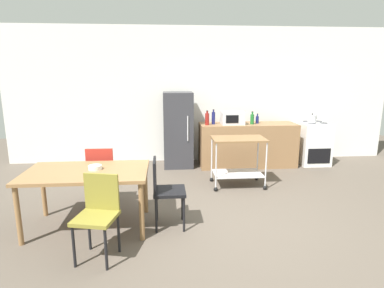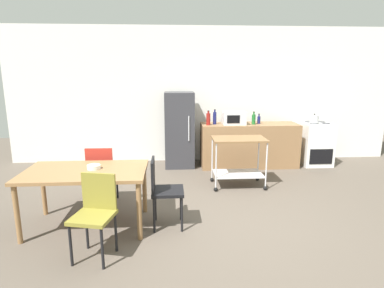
# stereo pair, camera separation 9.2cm
# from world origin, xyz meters

# --- Properties ---
(ground_plane) EXTENTS (12.00, 12.00, 0.00)m
(ground_plane) POSITION_xyz_m (0.00, 0.00, 0.00)
(ground_plane) COLOR brown
(back_wall) EXTENTS (8.40, 0.12, 2.90)m
(back_wall) POSITION_xyz_m (0.00, 3.20, 1.45)
(back_wall) COLOR silver
(back_wall) RESTS_ON ground_plane
(kitchen_counter) EXTENTS (2.00, 0.64, 0.90)m
(kitchen_counter) POSITION_xyz_m (0.90, 2.60, 0.45)
(kitchen_counter) COLOR olive
(kitchen_counter) RESTS_ON ground_plane
(dining_table) EXTENTS (1.50, 0.90, 0.75)m
(dining_table) POSITION_xyz_m (-1.79, 0.02, 0.67)
(dining_table) COLOR olive
(dining_table) RESTS_ON ground_plane
(chair_red) EXTENTS (0.40, 0.40, 0.89)m
(chair_red) POSITION_xyz_m (-1.75, 0.71, 0.52)
(chair_red) COLOR #B72D23
(chair_red) RESTS_ON ground_plane
(chair_black) EXTENTS (0.40, 0.40, 0.89)m
(chair_black) POSITION_xyz_m (-0.84, -0.05, 0.52)
(chair_black) COLOR black
(chair_black) RESTS_ON ground_plane
(chair_olive) EXTENTS (0.48, 0.48, 0.89)m
(chair_olive) POSITION_xyz_m (-1.53, -0.68, 0.52)
(chair_olive) COLOR olive
(chair_olive) RESTS_ON ground_plane
(stove_oven) EXTENTS (0.60, 0.61, 0.92)m
(stove_oven) POSITION_xyz_m (2.35, 2.62, 0.45)
(stove_oven) COLOR white
(stove_oven) RESTS_ON ground_plane
(refrigerator) EXTENTS (0.60, 0.63, 1.55)m
(refrigerator) POSITION_xyz_m (-0.55, 2.70, 0.78)
(refrigerator) COLOR #333338
(refrigerator) RESTS_ON ground_plane
(kitchen_cart) EXTENTS (0.91, 0.57, 0.85)m
(kitchen_cart) POSITION_xyz_m (0.43, 1.39, 0.57)
(kitchen_cart) COLOR brown
(kitchen_cart) RESTS_ON ground_plane
(bottle_wine) EXTENTS (0.08, 0.08, 0.29)m
(bottle_wine) POSITION_xyz_m (0.03, 2.51, 1.02)
(bottle_wine) COLOR maroon
(bottle_wine) RESTS_ON kitchen_counter
(bottle_hot_sauce) EXTENTS (0.07, 0.07, 0.30)m
(bottle_hot_sauce) POSITION_xyz_m (0.17, 2.59, 1.03)
(bottle_hot_sauce) COLOR navy
(bottle_hot_sauce) RESTS_ON kitchen_counter
(microwave) EXTENTS (0.46, 0.35, 0.26)m
(microwave) POSITION_xyz_m (0.56, 2.55, 1.03)
(microwave) COLOR silver
(microwave) RESTS_ON kitchen_counter
(bottle_olive_oil) EXTENTS (0.08, 0.08, 0.26)m
(bottle_olive_oil) POSITION_xyz_m (0.96, 2.53, 1.01)
(bottle_olive_oil) COLOR #1E6628
(bottle_olive_oil) RESTS_ON kitchen_counter
(bottle_sesame_oil) EXTENTS (0.06, 0.06, 0.21)m
(bottle_sesame_oil) POSITION_xyz_m (1.10, 2.61, 0.98)
(bottle_sesame_oil) COLOR navy
(bottle_sesame_oil) RESTS_ON kitchen_counter
(fruit_bowl) EXTENTS (0.16, 0.16, 0.05)m
(fruit_bowl) POSITION_xyz_m (-1.70, 0.06, 0.78)
(fruit_bowl) COLOR white
(fruit_bowl) RESTS_ON dining_table
(kettle) EXTENTS (0.24, 0.17, 0.19)m
(kettle) POSITION_xyz_m (2.23, 2.52, 1.00)
(kettle) COLOR silver
(kettle) RESTS_ON stove_oven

